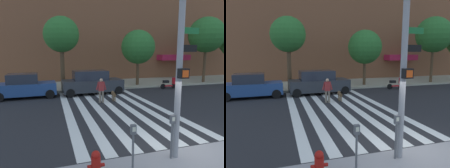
# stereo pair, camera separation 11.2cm
# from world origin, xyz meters

# --- Properties ---
(ground_plane) EXTENTS (160.00, 160.00, 0.00)m
(ground_plane) POSITION_xyz_m (0.00, 5.91, 0.00)
(ground_plane) COLOR #232326
(sidewalk_far) EXTENTS (80.00, 6.00, 0.15)m
(sidewalk_far) POSITION_xyz_m (0.00, 14.83, 0.07)
(sidewalk_far) COLOR #9F9B85
(sidewalk_far) RESTS_ON ground_plane
(crosswalk_stripes) EXTENTS (5.85, 11.23, 0.01)m
(crosswalk_stripes) POSITION_xyz_m (-0.86, 5.91, 0.00)
(crosswalk_stripes) COLOR silver
(crosswalk_stripes) RESTS_ON ground_plane
(apartment_block) EXTENTS (38.74, 18.91, 23.37)m
(apartment_block) POSITION_xyz_m (7.52, 26.58, 11.68)
(apartment_block) COLOR brown
(apartment_block) RESTS_ON ground_plane
(traffic_light_pole) EXTENTS (0.74, 0.46, 5.80)m
(traffic_light_pole) POSITION_xyz_m (-0.85, -0.49, 3.52)
(traffic_light_pole) COLOR gray
(traffic_light_pole) RESTS_ON sidewalk_near
(fire_hydrant) EXTENTS (0.44, 0.32, 0.76)m
(fire_hydrant) POSITION_xyz_m (-3.44, -0.83, 0.52)
(fire_hydrant) COLOR #99130D
(fire_hydrant) RESTS_ON sidewalk_near
(parking_meter_curbside) EXTENTS (0.14, 0.11, 1.36)m
(parking_meter_curbside) POSITION_xyz_m (-1.04, -0.49, 1.03)
(parking_meter_curbside) COLOR #515456
(parking_meter_curbside) RESTS_ON sidewalk_near
(parking_meter_second_along) EXTENTS (0.14, 0.11, 1.36)m
(parking_meter_second_along) POSITION_xyz_m (-2.47, -0.88, 1.03)
(parking_meter_second_along) COLOR #515456
(parking_meter_second_along) RESTS_ON sidewalk_near
(parked_car_near_curb) EXTENTS (4.38, 2.09, 1.81)m
(parked_car_near_curb) POSITION_xyz_m (-6.25, 10.62, 0.86)
(parked_car_near_curb) COLOR navy
(parked_car_near_curb) RESTS_ON ground_plane
(parked_car_behind_first) EXTENTS (4.89, 2.09, 1.91)m
(parked_car_behind_first) POSITION_xyz_m (-1.18, 10.62, 0.93)
(parked_car_behind_first) COLOR #292D32
(parked_car_behind_first) RESTS_ON ground_plane
(parked_scooter) EXTENTS (1.63, 0.50, 1.11)m
(parked_scooter) POSITION_xyz_m (6.12, 10.78, 0.48)
(parked_scooter) COLOR black
(parked_scooter) RESTS_ON ground_plane
(street_tree_nearest) EXTENTS (3.03, 3.03, 6.26)m
(street_tree_nearest) POSITION_xyz_m (-3.36, 12.66, 4.84)
(street_tree_nearest) COLOR #4C3823
(street_tree_nearest) RESTS_ON sidewalk_far
(street_tree_middle) EXTENTS (3.32, 3.32, 5.42)m
(street_tree_middle) POSITION_xyz_m (3.96, 13.07, 3.89)
(street_tree_middle) COLOR #4C3823
(street_tree_middle) RESTS_ON sidewalk_far
(street_tree_further) EXTENTS (3.76, 3.76, 6.97)m
(street_tree_further) POSITION_xyz_m (11.75, 12.70, 5.22)
(street_tree_further) COLOR #4C3823
(street_tree_further) RESTS_ON sidewalk_far
(pedestrian_dog_walker) EXTENTS (0.71, 0.28, 1.64)m
(pedestrian_dog_walker) POSITION_xyz_m (-1.21, 7.47, 0.93)
(pedestrian_dog_walker) COLOR #6B6051
(pedestrian_dog_walker) RESTS_ON ground_plane
(dog_on_leash) EXTENTS (0.33, 0.98, 0.65)m
(dog_on_leash) POSITION_xyz_m (-0.26, 7.75, 0.44)
(dog_on_leash) COLOR brown
(dog_on_leash) RESTS_ON ground_plane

